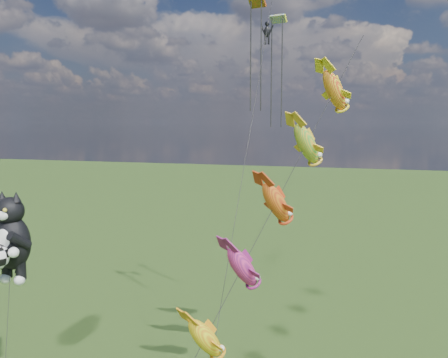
% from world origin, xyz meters
% --- Properties ---
extents(cat_kite_rig, '(2.70, 4.07, 11.33)m').
position_xyz_m(cat_kite_rig, '(2.06, 3.50, 8.77)').
color(cat_kite_rig, brown).
rests_on(cat_kite_rig, ground).
extents(fish_windsock_rig, '(8.35, 13.73, 19.79)m').
position_xyz_m(fish_windsock_rig, '(16.20, 5.33, 11.11)').
color(fish_windsock_rig, brown).
rests_on(fish_windsock_rig, ground).
extents(parafoil_rig, '(1.86, 17.54, 26.05)m').
position_xyz_m(parafoil_rig, '(13.53, 14.48, 19.97)').
color(parafoil_rig, brown).
rests_on(parafoil_rig, ground).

